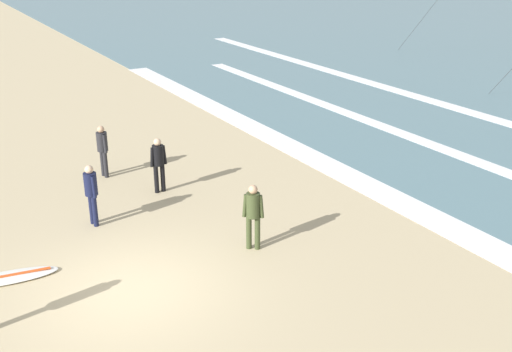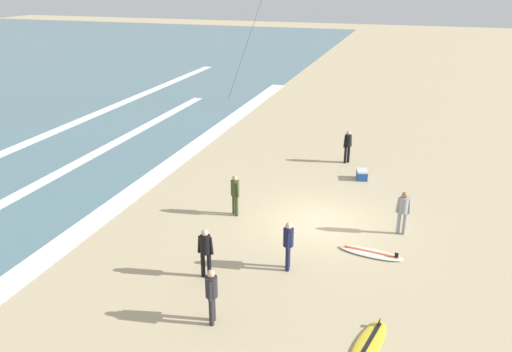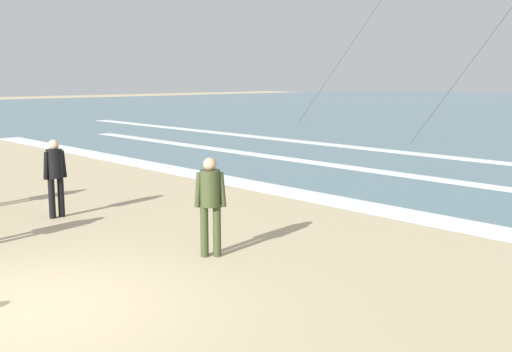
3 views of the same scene
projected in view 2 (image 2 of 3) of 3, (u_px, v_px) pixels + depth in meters
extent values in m
plane|color=tan|center=(317.00, 222.00, 18.83)|extent=(160.00, 160.00, 0.00)
cube|color=white|center=(140.00, 187.00, 21.87)|extent=(45.16, 1.06, 0.01)
cube|color=white|center=(12.00, 199.00, 20.78)|extent=(37.73, 0.68, 0.01)
cylinder|color=black|center=(348.00, 154.00, 24.67)|extent=(0.13, 0.13, 0.82)
cylinder|color=black|center=(345.00, 155.00, 24.57)|extent=(0.13, 0.13, 0.82)
cylinder|color=black|center=(348.00, 141.00, 24.36)|extent=(0.32, 0.32, 0.58)
cylinder|color=black|center=(351.00, 141.00, 24.46)|extent=(0.16, 0.15, 0.56)
cylinder|color=black|center=(345.00, 142.00, 24.28)|extent=(0.16, 0.15, 0.56)
sphere|color=tan|center=(348.00, 133.00, 24.22)|extent=(0.21, 0.21, 0.21)
cylinder|color=#232328|center=(211.00, 312.00, 13.20)|extent=(0.13, 0.13, 0.82)
cylinder|color=#232328|center=(213.00, 307.00, 13.38)|extent=(0.13, 0.13, 0.82)
cylinder|color=#232328|center=(211.00, 287.00, 13.03)|extent=(0.32, 0.32, 0.58)
cylinder|color=#232328|center=(210.00, 292.00, 12.87)|extent=(0.15, 0.11, 0.56)
cylinder|color=#232328|center=(213.00, 283.00, 13.21)|extent=(0.15, 0.11, 0.56)
sphere|color=tan|center=(211.00, 274.00, 12.89)|extent=(0.21, 0.21, 0.21)
cylinder|color=#141938|center=(287.00, 259.00, 15.63)|extent=(0.13, 0.13, 0.82)
cylinder|color=#141938|center=(288.00, 256.00, 15.81)|extent=(0.13, 0.13, 0.82)
cylinder|color=#141938|center=(288.00, 237.00, 15.46)|extent=(0.32, 0.32, 0.58)
cylinder|color=#141938|center=(288.00, 241.00, 15.30)|extent=(0.14, 0.11, 0.56)
cylinder|color=#141938|center=(289.00, 235.00, 15.64)|extent=(0.14, 0.11, 0.56)
sphere|color=#DBB28E|center=(289.00, 226.00, 15.32)|extent=(0.21, 0.21, 0.21)
cylinder|color=gray|center=(404.00, 224.00, 17.84)|extent=(0.13, 0.13, 0.82)
cylinder|color=gray|center=(399.00, 223.00, 17.89)|extent=(0.13, 0.13, 0.82)
cylinder|color=gray|center=(404.00, 205.00, 17.61)|extent=(0.32, 0.32, 0.58)
cylinder|color=gray|center=(409.00, 206.00, 17.57)|extent=(0.10, 0.14, 0.56)
cylinder|color=gray|center=(398.00, 205.00, 17.66)|extent=(0.10, 0.14, 0.56)
sphere|color=#9E7051|center=(405.00, 195.00, 17.47)|extent=(0.21, 0.21, 0.21)
cylinder|color=#384223|center=(234.00, 204.00, 19.36)|extent=(0.13, 0.13, 0.82)
cylinder|color=#384223|center=(237.00, 206.00, 19.20)|extent=(0.13, 0.13, 0.82)
cylinder|color=#384223|center=(235.00, 188.00, 19.02)|extent=(0.32, 0.32, 0.58)
cylinder|color=#384223|center=(232.00, 187.00, 19.17)|extent=(0.15, 0.16, 0.56)
cylinder|color=#384223|center=(238.00, 190.00, 18.89)|extent=(0.15, 0.16, 0.56)
sphere|color=tan|center=(235.00, 178.00, 18.88)|extent=(0.21, 0.21, 0.21)
cylinder|color=black|center=(209.00, 265.00, 15.29)|extent=(0.13, 0.13, 0.82)
cylinder|color=black|center=(203.00, 264.00, 15.34)|extent=(0.13, 0.13, 0.82)
cylinder|color=black|center=(205.00, 244.00, 15.06)|extent=(0.32, 0.32, 0.58)
cylinder|color=black|center=(211.00, 246.00, 15.02)|extent=(0.10, 0.14, 0.56)
cylinder|color=black|center=(199.00, 244.00, 15.11)|extent=(0.10, 0.14, 0.56)
sphere|color=#DBB28E|center=(205.00, 233.00, 14.92)|extent=(0.21, 0.21, 0.21)
ellipsoid|color=yellow|center=(368.00, 344.00, 12.58)|extent=(2.18, 1.06, 0.09)
cube|color=black|center=(368.00, 343.00, 12.56)|extent=(1.76, 0.50, 0.01)
cube|color=black|center=(379.00, 322.00, 13.19)|extent=(0.12, 0.04, 0.16)
ellipsoid|color=silver|center=(371.00, 253.00, 16.69)|extent=(0.87, 2.16, 0.09)
cube|color=#D84C19|center=(371.00, 252.00, 16.67)|extent=(0.33, 1.78, 0.01)
cube|color=black|center=(397.00, 255.00, 16.32)|extent=(0.03, 0.12, 0.16)
cube|color=#1E4C9E|center=(362.00, 175.00, 22.71)|extent=(0.69, 0.57, 0.36)
cube|color=silver|center=(362.00, 171.00, 22.63)|extent=(0.70, 0.58, 0.08)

